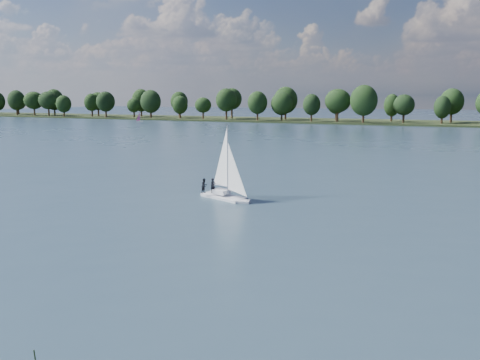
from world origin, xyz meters
name	(u,v)px	position (x,y,z in m)	size (l,w,h in m)	color
ground	(341,146)	(0.00, 100.00, 0.00)	(700.00, 700.00, 0.00)	#233342
far_shore	(407,123)	(0.00, 212.00, 0.00)	(660.00, 40.00, 1.50)	black
sailboat	(223,178)	(3.39, 32.09, 2.47)	(6.91, 4.35, 8.83)	silver
dinghy_pink	(140,119)	(-108.56, 174.72, 1.20)	(3.38, 2.65, 5.08)	silver
pontoon	(51,118)	(-179.88, 195.00, 0.00)	(4.00, 2.00, 0.50)	#57595C
treeline	(381,104)	(-10.69, 208.48, 8.06)	(562.75, 74.69, 17.18)	black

